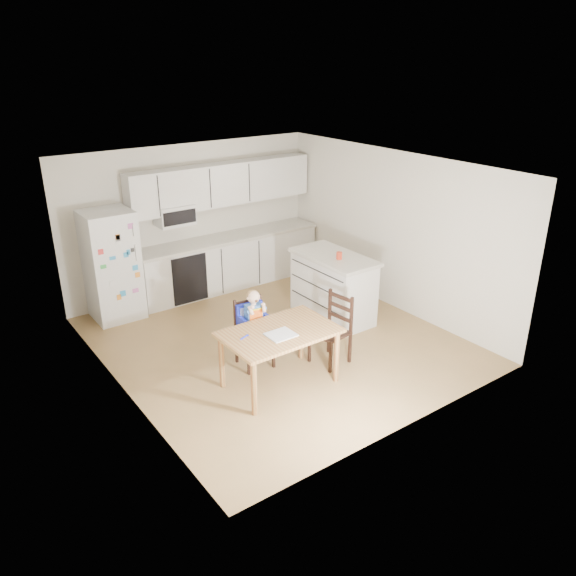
{
  "coord_description": "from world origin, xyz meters",
  "views": [
    {
      "loc": [
        -4.07,
        -5.92,
        3.84
      ],
      "look_at": [
        -0.05,
        -0.36,
        0.96
      ],
      "focal_mm": 35.0,
      "sensor_mm": 36.0,
      "label": 1
    }
  ],
  "objects_px": {
    "chair_booster": "(253,320)",
    "chair_side": "(335,324)",
    "dining_table": "(279,338)",
    "refrigerator": "(112,265)",
    "red_cup": "(339,256)",
    "kitchen_island": "(333,286)"
  },
  "relations": [
    {
      "from": "red_cup",
      "to": "chair_side",
      "type": "distance_m",
      "value": 1.29
    },
    {
      "from": "red_cup",
      "to": "dining_table",
      "type": "distance_m",
      "value": 2.02
    },
    {
      "from": "refrigerator",
      "to": "red_cup",
      "type": "xyz_separation_m",
      "value": [
        2.67,
        -2.18,
        0.23
      ]
    },
    {
      "from": "chair_booster",
      "to": "chair_side",
      "type": "relative_size",
      "value": 1.13
    },
    {
      "from": "kitchen_island",
      "to": "red_cup",
      "type": "bearing_deg",
      "value": -105.33
    },
    {
      "from": "dining_table",
      "to": "chair_booster",
      "type": "height_order",
      "value": "chair_booster"
    },
    {
      "from": "chair_booster",
      "to": "refrigerator",
      "type": "bearing_deg",
      "value": 116.46
    },
    {
      "from": "red_cup",
      "to": "dining_table",
      "type": "xyz_separation_m",
      "value": [
        -1.73,
        -0.93,
        -0.44
      ]
    },
    {
      "from": "kitchen_island",
      "to": "refrigerator",
      "type": "bearing_deg",
      "value": 143.48
    },
    {
      "from": "red_cup",
      "to": "chair_booster",
      "type": "height_order",
      "value": "red_cup"
    },
    {
      "from": "refrigerator",
      "to": "chair_side",
      "type": "bearing_deg",
      "value": -58.3
    },
    {
      "from": "refrigerator",
      "to": "chair_booster",
      "type": "xyz_separation_m",
      "value": [
        0.94,
        -2.5,
        -0.2
      ]
    },
    {
      "from": "dining_table",
      "to": "chair_side",
      "type": "distance_m",
      "value": 0.95
    },
    {
      "from": "kitchen_island",
      "to": "chair_side",
      "type": "distance_m",
      "value": 1.33
    },
    {
      "from": "dining_table",
      "to": "chair_side",
      "type": "xyz_separation_m",
      "value": [
        0.94,
        0.06,
        -0.1
      ]
    },
    {
      "from": "kitchen_island",
      "to": "chair_side",
      "type": "bearing_deg",
      "value": -128.9
    },
    {
      "from": "refrigerator",
      "to": "kitchen_island",
      "type": "xyz_separation_m",
      "value": [
        2.72,
        -2.01,
        -0.33
      ]
    },
    {
      "from": "red_cup",
      "to": "dining_table",
      "type": "relative_size",
      "value": 0.08
    },
    {
      "from": "refrigerator",
      "to": "kitchen_island",
      "type": "bearing_deg",
      "value": -36.52
    },
    {
      "from": "refrigerator",
      "to": "chair_side",
      "type": "distance_m",
      "value": 3.6
    },
    {
      "from": "kitchen_island",
      "to": "dining_table",
      "type": "relative_size",
      "value": 1.0
    },
    {
      "from": "chair_booster",
      "to": "dining_table",
      "type": "bearing_deg",
      "value": -84.66
    }
  ]
}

